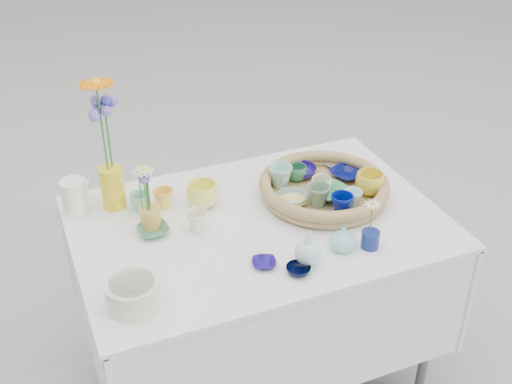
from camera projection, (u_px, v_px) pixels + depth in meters
name	position (u px, v px, depth m)	size (l,w,h in m)	color
ground	(258.00, 375.00, 2.62)	(80.00, 80.00, 0.00)	#A6A69F
display_table	(258.00, 375.00, 2.62)	(1.26, 0.86, 0.77)	silver
wicker_tray	(324.00, 188.00, 2.33)	(0.47, 0.47, 0.08)	brown
tray_ceramic_0	(301.00, 171.00, 2.44)	(0.12, 0.12, 0.04)	navy
tray_ceramic_1	(347.00, 174.00, 2.43)	(0.12, 0.12, 0.03)	#070D53
tray_ceramic_2	(370.00, 183.00, 2.32)	(0.10, 0.10, 0.08)	yellow
tray_ceramic_3	(330.00, 193.00, 2.31)	(0.13, 0.13, 0.03)	#46925D
tray_ceramic_4	(318.00, 195.00, 2.26)	(0.08, 0.08, 0.08)	slate
tray_ceramic_5	(292.00, 199.00, 2.27)	(0.11, 0.11, 0.04)	#92B8B5
tray_ceramic_6	(280.00, 176.00, 2.36)	(0.09, 0.09, 0.08)	#9AD5C2
tray_ceramic_7	(321.00, 185.00, 2.33)	(0.08, 0.08, 0.06)	beige
tray_ceramic_8	(335.00, 164.00, 2.51)	(0.08, 0.08, 0.02)	#8FB6F0
tray_ceramic_9	(342.00, 204.00, 2.21)	(0.08, 0.08, 0.07)	navy
tray_ceramic_10	(292.00, 203.00, 2.27)	(0.09, 0.09, 0.02)	#FFC860
tray_ceramic_11	(353.00, 198.00, 2.26)	(0.07, 0.07, 0.06)	#A5E3D9
tray_ceramic_12	(297.00, 173.00, 2.41)	(0.07, 0.07, 0.06)	#327748
loose_ceramic_0	(163.00, 198.00, 2.28)	(0.07, 0.07, 0.07)	yellow
loose_ceramic_1	(202.00, 195.00, 2.28)	(0.11, 0.11, 0.09)	#F9F45C
loose_ceramic_2	(153.00, 231.00, 2.15)	(0.10, 0.10, 0.03)	#427C5A
loose_ceramic_3	(197.00, 221.00, 2.16)	(0.08, 0.08, 0.07)	beige
loose_ceramic_4	(264.00, 263.00, 2.00)	(0.08, 0.08, 0.02)	navy
loose_ceramic_5	(140.00, 202.00, 2.26)	(0.07, 0.07, 0.06)	#80BCA2
loose_ceramic_6	(298.00, 270.00, 1.97)	(0.08, 0.08, 0.02)	black
fluted_bowl	(133.00, 294.00, 1.83)	(0.16, 0.16, 0.08)	beige
bud_vase_paleblue	(309.00, 246.00, 1.98)	(0.09, 0.09, 0.13)	silver
bud_vase_seafoam	(343.00, 238.00, 2.06)	(0.09, 0.09, 0.09)	#81BEBC
bud_vase_cobalt	(370.00, 239.00, 2.08)	(0.06, 0.06, 0.06)	navy
single_daisy	(371.00, 217.00, 2.05)	(0.06, 0.06, 0.12)	white
tall_vase_yellow	(113.00, 188.00, 2.26)	(0.08, 0.08, 0.16)	yellow
gerbera	(102.00, 128.00, 2.13)	(0.13, 0.13, 0.33)	#FF8000
hydrangea	(108.00, 137.00, 2.17)	(0.09, 0.09, 0.31)	#393EA7
white_pitcher	(75.00, 196.00, 2.24)	(0.13, 0.09, 0.12)	white
daisy_cup	(151.00, 217.00, 2.17)	(0.07, 0.07, 0.08)	gold
daisy_posy	(145.00, 189.00, 2.10)	(0.08, 0.08, 0.15)	white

